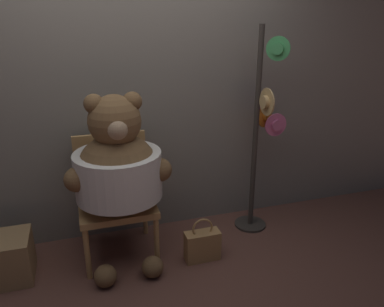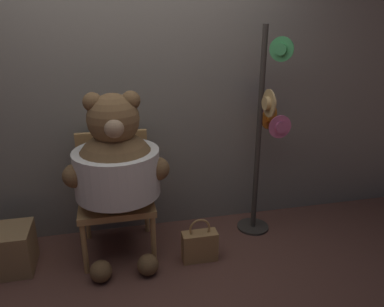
% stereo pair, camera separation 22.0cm
% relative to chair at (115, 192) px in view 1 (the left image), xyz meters
% --- Properties ---
extents(ground_plane, '(14.00, 14.00, 0.00)m').
position_rel_chair_xyz_m(ground_plane, '(0.17, -0.31, -0.51)').
color(ground_plane, brown).
extents(wall_back, '(8.00, 0.10, 2.48)m').
position_rel_chair_xyz_m(wall_back, '(0.17, 0.31, 0.73)').
color(wall_back, slate).
rests_on(wall_back, ground_plane).
extents(chair, '(0.56, 0.53, 0.94)m').
position_rel_chair_xyz_m(chair, '(0.00, 0.00, 0.00)').
color(chair, '#B2844C').
rests_on(chair, ground_plane).
extents(teddy_bear, '(0.75, 0.67, 1.32)m').
position_rel_chair_xyz_m(teddy_bear, '(0.02, -0.18, 0.26)').
color(teddy_bear, brown).
rests_on(teddy_bear, ground_plane).
extents(hat_display_rack, '(0.42, 0.42, 1.74)m').
position_rel_chair_xyz_m(hat_display_rack, '(1.24, -0.02, 0.38)').
color(hat_display_rack, '#332D28').
rests_on(hat_display_rack, ground_plane).
extents(handbag_on_ground, '(0.27, 0.12, 0.36)m').
position_rel_chair_xyz_m(handbag_on_ground, '(0.60, -0.35, -0.38)').
color(handbag_on_ground, '#A87A47').
rests_on(handbag_on_ground, ground_plane).
extents(wooden_crate, '(0.33, 0.33, 0.33)m').
position_rel_chair_xyz_m(wooden_crate, '(-0.80, -0.15, -0.34)').
color(wooden_crate, '#937047').
rests_on(wooden_crate, ground_plane).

